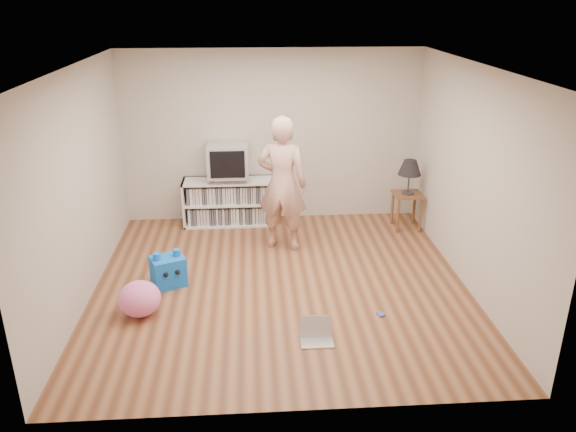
% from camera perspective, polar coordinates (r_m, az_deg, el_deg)
% --- Properties ---
extents(ground, '(4.50, 4.50, 0.00)m').
position_cam_1_polar(ground, '(6.93, -0.75, -6.93)').
color(ground, brown).
rests_on(ground, ground).
extents(walls, '(4.52, 4.52, 2.60)m').
position_cam_1_polar(walls, '(6.41, -0.81, 3.31)').
color(walls, beige).
rests_on(walls, ground).
extents(ceiling, '(4.50, 4.50, 0.01)m').
position_cam_1_polar(ceiling, '(6.13, -0.87, 14.93)').
color(ceiling, white).
rests_on(ceiling, walls).
extents(media_unit, '(1.40, 0.45, 0.70)m').
position_cam_1_polar(media_unit, '(8.65, -5.94, 1.48)').
color(media_unit, white).
rests_on(media_unit, ground).
extents(dvd_deck, '(0.45, 0.35, 0.07)m').
position_cam_1_polar(dvd_deck, '(8.51, -6.04, 3.87)').
color(dvd_deck, gray).
rests_on(dvd_deck, media_unit).
extents(crt_tv, '(0.60, 0.53, 0.50)m').
position_cam_1_polar(crt_tv, '(8.42, -6.11, 5.71)').
color(crt_tv, '#A3A3A8').
rests_on(crt_tv, dvd_deck).
extents(side_table, '(0.42, 0.42, 0.55)m').
position_cam_1_polar(side_table, '(8.57, 11.99, 1.40)').
color(side_table, brown).
rests_on(side_table, ground).
extents(table_lamp, '(0.34, 0.34, 0.52)m').
position_cam_1_polar(table_lamp, '(8.41, 12.27, 4.76)').
color(table_lamp, '#333333').
rests_on(table_lamp, side_table).
extents(person, '(0.78, 0.63, 1.86)m').
position_cam_1_polar(person, '(7.57, -0.59, 3.28)').
color(person, '#D6A492').
rests_on(person, ground).
extents(laptop, '(0.33, 0.27, 0.23)m').
position_cam_1_polar(laptop, '(5.90, 2.89, -11.89)').
color(laptop, silver).
rests_on(laptop, ground).
extents(playing_cards, '(0.09, 0.10, 0.02)m').
position_cam_1_polar(playing_cards, '(6.39, 9.39, -9.83)').
color(playing_cards, '#4455B6').
rests_on(playing_cards, ground).
extents(plush_blue, '(0.48, 0.43, 0.45)m').
position_cam_1_polar(plush_blue, '(6.99, -12.06, -5.45)').
color(plush_blue, blue).
rests_on(plush_blue, ground).
extents(plush_pink, '(0.61, 0.61, 0.39)m').
position_cam_1_polar(plush_pink, '(6.44, -14.84, -8.12)').
color(plush_pink, pink).
rests_on(plush_pink, ground).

